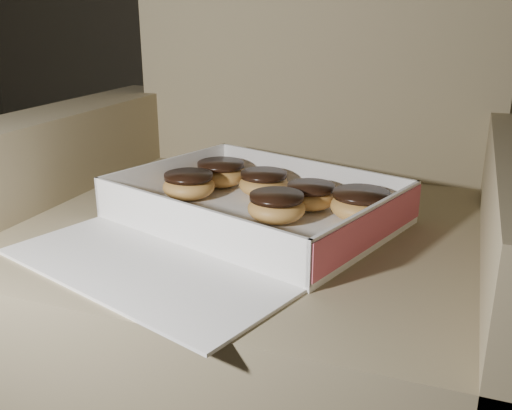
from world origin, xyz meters
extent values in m
cube|color=#8A7A58|center=(0.83, -0.08, 0.23)|extent=(0.79, 0.79, 0.46)
cube|color=#8A7A58|center=(0.83, 0.29, 0.75)|extent=(0.79, 0.15, 0.57)
cube|color=#8A7A58|center=(0.40, -0.08, 0.31)|extent=(0.13, 0.79, 0.62)
cube|color=#8A7A58|center=(1.26, -0.08, 0.31)|extent=(0.13, 0.79, 0.62)
cube|color=white|center=(0.84, -0.11, 0.47)|extent=(0.52, 0.45, 0.01)
cube|color=white|center=(0.89, 0.04, 0.50)|extent=(0.42, 0.14, 0.07)
cube|color=white|center=(0.79, -0.26, 0.50)|extent=(0.42, 0.14, 0.07)
cube|color=white|center=(0.63, -0.04, 0.50)|extent=(0.11, 0.31, 0.07)
cube|color=white|center=(1.04, -0.18, 0.50)|extent=(0.11, 0.31, 0.07)
cube|color=#DA576B|center=(1.05, -0.18, 0.50)|extent=(0.10, 0.31, 0.06)
cube|color=white|center=(0.76, -0.35, 0.47)|extent=(0.46, 0.31, 0.01)
ellipsoid|color=#E4AB4F|center=(0.88, -0.12, 0.49)|extent=(0.10, 0.10, 0.05)
cylinder|color=black|center=(0.88, -0.12, 0.51)|extent=(0.09, 0.09, 0.01)
ellipsoid|color=#E4AB4F|center=(0.81, 0.00, 0.49)|extent=(0.09, 0.09, 0.04)
cylinder|color=black|center=(0.81, 0.00, 0.51)|extent=(0.09, 0.09, 0.01)
ellipsoid|color=#E4AB4F|center=(0.92, -0.04, 0.49)|extent=(0.09, 0.09, 0.04)
cylinder|color=black|center=(0.92, -0.04, 0.51)|extent=(0.08, 0.08, 0.01)
ellipsoid|color=#E4AB4F|center=(1.01, -0.07, 0.50)|extent=(0.10, 0.10, 0.05)
cylinder|color=black|center=(1.01, -0.07, 0.52)|extent=(0.09, 0.09, 0.01)
ellipsoid|color=#E4AB4F|center=(0.71, 0.03, 0.50)|extent=(0.10, 0.10, 0.05)
cylinder|color=black|center=(0.71, 0.03, 0.52)|extent=(0.09, 0.09, 0.01)
ellipsoid|color=#E4AB4F|center=(0.69, -0.07, 0.49)|extent=(0.10, 0.10, 0.05)
cylinder|color=black|center=(0.69, -0.07, 0.51)|extent=(0.09, 0.09, 0.01)
ellipsoid|color=black|center=(0.77, -0.21, 0.47)|extent=(0.01, 0.01, 0.00)
ellipsoid|color=black|center=(0.65, -0.11, 0.47)|extent=(0.01, 0.01, 0.00)
ellipsoid|color=black|center=(0.89, -0.19, 0.47)|extent=(0.01, 0.01, 0.00)
ellipsoid|color=black|center=(0.93, -0.29, 0.47)|extent=(0.01, 0.01, 0.00)
ellipsoid|color=black|center=(0.88, -0.22, 0.47)|extent=(0.01, 0.01, 0.00)
camera|label=1|loc=(1.16, -0.96, 0.81)|focal=40.00mm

